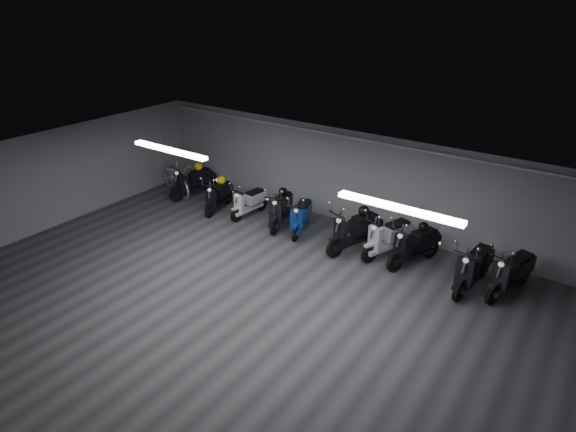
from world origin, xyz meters
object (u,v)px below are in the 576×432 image
Objects in this scene: scooter_0 at (192,177)px; scooter_6 at (389,231)px; scooter_7 at (415,240)px; scooter_2 at (249,198)px; bicycle at (176,175)px; scooter_5 at (355,225)px; scooter_8 at (475,261)px; helmet_1 at (424,227)px; helmet_3 at (198,166)px; scooter_4 at (301,211)px; scooter_9 at (512,267)px; scooter_3 at (280,204)px; scooter_1 at (218,191)px; helmet_0 at (221,180)px; helmet_4 at (283,191)px; helmet_2 at (364,211)px.

scooter_6 is (6.98, 0.06, -0.00)m from scooter_0.
scooter_7 is at bearing 16.69° from scooter_6.
scooter_2 is 3.19m from bicycle.
scooter_5 is 3.08m from scooter_8.
helmet_1 is 0.91× the size of helmet_3.
scooter_4 is 5.60m from scooter_9.
scooter_2 is at bearing -8.64° from helmet_3.
scooter_8 is at bearing -19.86° from scooter_3.
helmet_3 is (-1.38, 0.59, 0.37)m from scooter_1.
scooter_1 is at bearing -158.20° from scooter_5.
scooter_0 is at bearing 154.00° from scooter_1.
scooter_5 is at bearing 4.71° from scooter_2.
scooter_9 reaches higher than scooter_3.
scooter_7 is at bearing 177.74° from scooter_8.
scooter_5 is 1.06× the size of scooter_6.
scooter_0 is 4.39m from scooter_4.
helmet_3 is at bearing 143.93° from scooter_1.
scooter_4 reaches higher than helmet_3.
scooter_9 is at bearing 0.85° from helmet_0.
scooter_2 is 0.84× the size of scooter_8.
scooter_1 is 2.22m from helmet_4.
scooter_8 reaches higher than scooter_1.
scooter_7 is (4.03, 0.11, 0.01)m from scooter_3.
helmet_0 is 1.00× the size of helmet_3.
helmet_1 is at bearing -67.57° from bicycle.
scooter_9 is 2.20m from helmet_1.
helmet_2 is at bearing -8.09° from scooter_1.
scooter_8 is 1.02× the size of scooter_9.
helmet_4 reaches higher than helmet_0.
scooter_4 reaches higher than helmet_1.
scooter_3 is 6.83× the size of helmet_3.
scooter_5 is (2.47, -0.07, 0.06)m from scooter_3.
helmet_0 is (-0.05, 0.23, 0.29)m from scooter_1.
helmet_4 is at bearing -1.73° from helmet_3.
helmet_4 is (3.59, 0.15, 0.28)m from scooter_0.
scooter_2 is 1.14m from helmet_0.
scooter_7 reaches higher than scooter_2.
helmet_1 is (1.66, 0.43, 0.25)m from scooter_5.
scooter_1 is 6.27× the size of helmet_0.
helmet_1 is at bearing -12.46° from scooter_4.
scooter_7 is (6.26, 0.35, 0.07)m from scooter_1.
scooter_9 is (3.84, 0.20, -0.04)m from scooter_5.
bicycle is at bearing -178.53° from helmet_2.
helmet_2 is (4.84, 0.19, 0.15)m from helmet_0.
bicycle is 8.12× the size of helmet_1.
scooter_0 is at bearing 160.10° from scooter_3.
scooter_2 is 5.56× the size of helmet_2.
scooter_0 reaches higher than scooter_1.
scooter_9 is at bearing 26.61° from scooter_8.
scooter_6 is 7.54× the size of helmet_4.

